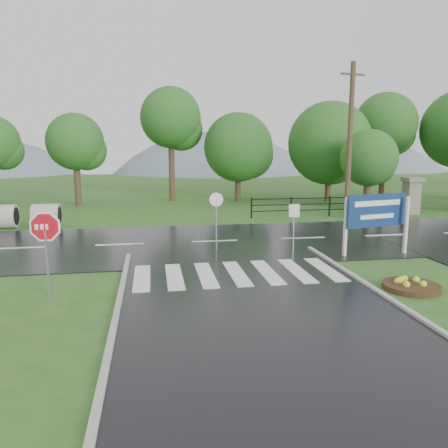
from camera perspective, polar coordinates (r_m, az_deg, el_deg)
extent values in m
plane|color=#2B5B1E|center=(9.58, 7.62, -15.12)|extent=(120.00, 120.00, 0.00)
cube|color=black|center=(18.91, -1.22, -2.38)|extent=(90.00, 8.00, 0.04)
cube|color=silver|center=(13.87, -10.66, -6.90)|extent=(0.50, 2.80, 0.02)
cube|color=silver|center=(13.88, -6.50, -6.78)|extent=(0.50, 2.80, 0.02)
cube|color=silver|center=(13.96, -2.37, -6.62)|extent=(0.50, 2.80, 0.02)
cube|color=silver|center=(14.11, 1.68, -6.44)|extent=(0.50, 2.80, 0.02)
cube|color=silver|center=(14.33, 5.63, -6.23)|extent=(0.50, 2.80, 0.02)
cube|color=silver|center=(14.62, 9.45, -5.99)|extent=(0.50, 2.80, 0.02)
cube|color=silver|center=(14.96, 13.09, -5.74)|extent=(0.50, 2.80, 0.02)
cube|color=gray|center=(29.03, 23.26, 3.16)|extent=(0.80, 0.80, 2.00)
cube|color=#6B6659|center=(28.93, 23.41, 5.36)|extent=(1.00, 1.00, 0.24)
cube|color=black|center=(26.65, 13.60, 1.85)|extent=(9.50, 0.05, 0.05)
cube|color=black|center=(26.61, 13.63, 2.59)|extent=(9.50, 0.05, 0.05)
cube|color=black|center=(26.56, 13.67, 3.34)|extent=(9.50, 0.05, 0.05)
cube|color=black|center=(25.16, 3.60, 2.10)|extent=(0.08, 0.08, 1.20)
cube|color=black|center=(28.81, 22.36, 2.37)|extent=(0.08, 0.08, 1.20)
sphere|color=slate|center=(77.06, -1.10, -6.06)|extent=(48.00, 48.00, 48.00)
sphere|color=slate|center=(84.56, 18.03, -2.09)|extent=(36.00, 36.00, 36.00)
cylinder|color=#9E9B93|center=(24.70, -26.94, 0.88)|extent=(1.30, 1.20, 1.20)
cylinder|color=#9E9B93|center=(24.15, -22.18, 1.04)|extent=(1.30, 1.20, 1.20)
cube|color=#939399|center=(12.80, -22.06, -4.86)|extent=(0.06, 0.06, 1.87)
cylinder|color=white|center=(12.60, -22.35, -0.33)|extent=(1.12, 0.10, 1.12)
cylinder|color=red|center=(12.59, -22.36, -0.34)|extent=(0.97, 0.10, 0.97)
cube|color=silver|center=(16.81, 15.59, -0.44)|extent=(0.13, 0.13, 2.23)
cube|color=silver|center=(17.98, 22.69, -0.19)|extent=(0.13, 0.13, 2.23)
cube|color=navy|center=(17.27, 19.38, 1.69)|extent=(2.62, 0.67, 1.22)
cube|color=white|center=(17.21, 19.48, 2.59)|extent=(2.06, 0.49, 0.20)
cube|color=white|center=(17.27, 19.39, 0.94)|extent=(1.52, 0.36, 0.17)
cylinder|color=#332111|center=(13.84, 23.26, -7.52)|extent=(1.61, 1.61, 0.16)
cube|color=#939399|center=(17.35, 9.08, -0.67)|extent=(0.04, 0.04, 1.75)
cube|color=white|center=(17.22, 9.17, 1.74)|extent=(0.41, 0.09, 0.51)
cylinder|color=#939399|center=(17.10, -1.02, -0.02)|extent=(0.06, 0.06, 2.15)
cylinder|color=white|center=(16.94, -1.02, 3.20)|extent=(0.54, 0.03, 0.54)
cylinder|color=#473523|center=(26.29, 16.10, 10.30)|extent=(0.29, 0.29, 8.73)
cube|color=brown|center=(26.59, 16.50, 18.26)|extent=(1.54, 0.38, 0.10)
cylinder|color=#3D2B1C|center=(29.21, 18.18, 4.32)|extent=(0.46, 0.46, 2.82)
sphere|color=#1F591B|center=(29.10, 18.40, 8.20)|extent=(3.55, 3.55, 3.55)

